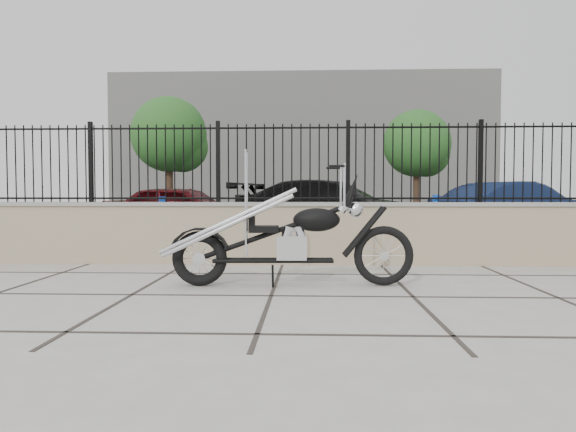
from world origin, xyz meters
The scene contains 13 objects.
ground_plane centered at (0.00, 0.00, 0.00)m, with size 90.00×90.00×0.00m, color #99968E.
parking_lot centered at (0.00, 12.50, 0.00)m, with size 30.00×30.00×0.00m, color black.
retaining_wall centered at (0.00, 2.50, 0.48)m, with size 14.00×0.36×0.96m, color gray.
iron_fence centered at (0.00, 2.50, 1.56)m, with size 14.00×0.08×1.20m, color black.
background_building centered at (0.00, 26.50, 4.00)m, with size 22.00×6.00×8.00m, color beige.
chopper_motorcycle centered at (0.14, 0.61, 0.81)m, with size 2.71×0.48×1.63m, color black, non-canonical shape.
car_red centered at (-2.62, 6.85, 0.66)m, with size 1.56×3.87×1.32m, color #3E080C.
car_black centered at (0.99, 7.08, 0.72)m, with size 2.01×4.95×1.44m, color black.
car_blue centered at (5.50, 7.49, 0.69)m, with size 1.46×4.19×1.38m, color #101B3A.
bollard_a centered at (-2.36, 4.17, 0.52)m, with size 0.12×0.12×1.04m, color #0C3FC1.
bollard_b centered at (2.79, 4.33, 0.54)m, with size 0.13×0.13×1.07m, color blue.
tree_left centered at (-5.48, 16.09, 3.74)m, with size 3.17×3.17×5.34m.
tree_right centered at (5.04, 16.89, 3.39)m, with size 2.87×2.87×4.85m.
Camera 1 is at (0.39, -5.39, 1.08)m, focal length 32.00 mm.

